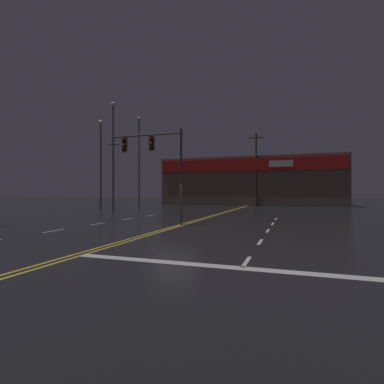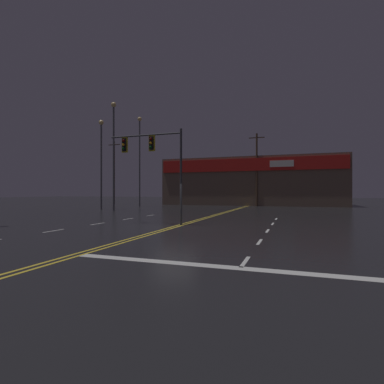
% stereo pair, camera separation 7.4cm
% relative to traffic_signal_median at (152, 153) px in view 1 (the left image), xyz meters
% --- Properties ---
extents(ground_plane, '(200.00, 200.00, 0.00)m').
position_rel_traffic_signal_median_xyz_m(ground_plane, '(2.06, -1.25, -4.50)').
color(ground_plane, black).
extents(road_markings, '(15.42, 60.00, 0.01)m').
position_rel_traffic_signal_median_xyz_m(road_markings, '(3.09, -2.84, -4.49)').
color(road_markings, gold).
rests_on(road_markings, ground).
extents(traffic_signal_median, '(5.01, 0.36, 5.87)m').
position_rel_traffic_signal_median_xyz_m(traffic_signal_median, '(0.00, 0.00, 0.00)').
color(traffic_signal_median, '#38383D').
rests_on(traffic_signal_median, ground).
extents(streetlight_near_left, '(0.56, 0.56, 11.71)m').
position_rel_traffic_signal_median_xyz_m(streetlight_near_left, '(-9.94, 10.65, 2.76)').
color(streetlight_near_left, '#59595E').
rests_on(streetlight_near_left, ground).
extents(streetlight_far_left, '(0.56, 0.56, 12.41)m').
position_rel_traffic_signal_median_xyz_m(streetlight_far_left, '(-11.82, 19.71, 3.14)').
color(streetlight_far_left, '#59595E').
rests_on(streetlight_far_left, ground).
extents(streetlight_far_right, '(0.56, 0.56, 10.39)m').
position_rel_traffic_signal_median_xyz_m(streetlight_far_right, '(-12.79, 12.40, 2.05)').
color(streetlight_far_right, '#59595E').
rests_on(streetlight_far_right, ground).
extents(building_backdrop, '(26.95, 10.23, 7.21)m').
position_rel_traffic_signal_median_xyz_m(building_backdrop, '(2.06, 31.23, -0.88)').
color(building_backdrop, brown).
rests_on(building_backdrop, ground).
extents(utility_pole_row, '(47.47, 0.26, 10.58)m').
position_rel_traffic_signal_median_xyz_m(utility_pole_row, '(2.51, 26.19, 0.91)').
color(utility_pole_row, '#4C3828').
rests_on(utility_pole_row, ground).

